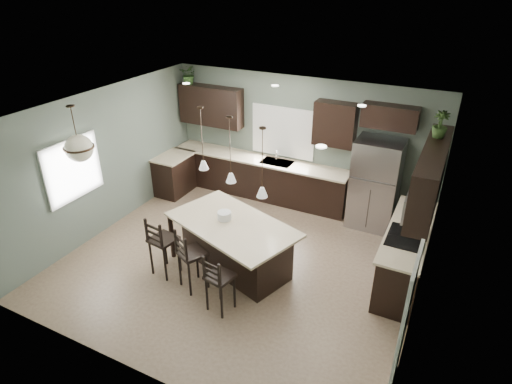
% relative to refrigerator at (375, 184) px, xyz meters
% --- Properties ---
extents(ground, '(6.00, 6.00, 0.00)m').
position_rel_refrigerator_xyz_m(ground, '(-1.79, -2.33, -0.93)').
color(ground, '#9E8466').
rests_on(ground, ground).
extents(pantry_door, '(0.04, 0.82, 2.04)m').
position_rel_refrigerator_xyz_m(pantry_door, '(1.18, -3.88, 0.09)').
color(pantry_door, white).
rests_on(pantry_door, ground).
extents(window_back, '(1.35, 0.02, 1.00)m').
position_rel_refrigerator_xyz_m(window_back, '(-2.19, 0.41, 0.62)').
color(window_back, white).
rests_on(window_back, room_shell).
extents(window_left, '(0.02, 1.10, 1.00)m').
position_rel_refrigerator_xyz_m(window_left, '(-4.78, -3.13, 0.62)').
color(window_left, white).
rests_on(window_left, room_shell).
extents(left_return_cabs, '(0.60, 0.90, 0.90)m').
position_rel_refrigerator_xyz_m(left_return_cabs, '(-4.49, -0.63, -0.48)').
color(left_return_cabs, black).
rests_on(left_return_cabs, ground).
extents(left_return_countertop, '(0.66, 0.96, 0.04)m').
position_rel_refrigerator_xyz_m(left_return_countertop, '(-4.47, -0.63, -0.01)').
color(left_return_countertop, beige).
rests_on(left_return_countertop, left_return_cabs).
extents(back_lower_cabs, '(4.20, 0.60, 0.90)m').
position_rel_refrigerator_xyz_m(back_lower_cabs, '(-2.64, 0.12, -0.48)').
color(back_lower_cabs, black).
rests_on(back_lower_cabs, ground).
extents(back_countertop, '(4.20, 0.66, 0.04)m').
position_rel_refrigerator_xyz_m(back_countertop, '(-2.64, 0.10, -0.01)').
color(back_countertop, beige).
rests_on(back_countertop, back_lower_cabs).
extents(sink_inset, '(0.70, 0.45, 0.01)m').
position_rel_refrigerator_xyz_m(sink_inset, '(-2.19, 0.10, 0.01)').
color(sink_inset, gray).
rests_on(sink_inset, back_countertop).
extents(faucet, '(0.02, 0.02, 0.28)m').
position_rel_refrigerator_xyz_m(faucet, '(-2.19, 0.07, 0.16)').
color(faucet, silver).
rests_on(faucet, back_countertop).
extents(back_upper_left, '(1.55, 0.34, 0.90)m').
position_rel_refrigerator_xyz_m(back_upper_left, '(-3.94, 0.25, 1.02)').
color(back_upper_left, black).
rests_on(back_upper_left, room_shell).
extents(back_upper_right, '(0.85, 0.34, 0.90)m').
position_rel_refrigerator_xyz_m(back_upper_right, '(-0.99, 0.25, 1.02)').
color(back_upper_right, black).
rests_on(back_upper_right, room_shell).
extents(fridge_header, '(1.05, 0.34, 0.45)m').
position_rel_refrigerator_xyz_m(fridge_header, '(0.06, 0.25, 1.32)').
color(fridge_header, black).
rests_on(fridge_header, room_shell).
extents(right_lower_cabs, '(0.60, 2.35, 0.90)m').
position_rel_refrigerator_xyz_m(right_lower_cabs, '(0.91, -1.45, -0.48)').
color(right_lower_cabs, black).
rests_on(right_lower_cabs, ground).
extents(right_countertop, '(0.66, 2.35, 0.04)m').
position_rel_refrigerator_xyz_m(right_countertop, '(0.89, -1.45, -0.01)').
color(right_countertop, beige).
rests_on(right_countertop, right_lower_cabs).
extents(cooktop, '(0.58, 0.75, 0.02)m').
position_rel_refrigerator_xyz_m(cooktop, '(0.89, -1.73, 0.02)').
color(cooktop, black).
rests_on(cooktop, right_countertop).
extents(wall_oven_front, '(0.01, 0.72, 0.60)m').
position_rel_refrigerator_xyz_m(wall_oven_front, '(0.60, -1.73, -0.48)').
color(wall_oven_front, gray).
rests_on(wall_oven_front, right_lower_cabs).
extents(right_upper_cabs, '(0.34, 2.35, 0.90)m').
position_rel_refrigerator_xyz_m(right_upper_cabs, '(1.04, -1.45, 1.02)').
color(right_upper_cabs, black).
rests_on(right_upper_cabs, room_shell).
extents(microwave, '(0.40, 0.75, 0.40)m').
position_rel_refrigerator_xyz_m(microwave, '(0.99, -1.73, 0.62)').
color(microwave, gray).
rests_on(microwave, right_upper_cabs).
extents(refrigerator, '(0.90, 0.74, 1.85)m').
position_rel_refrigerator_xyz_m(refrigerator, '(0.00, 0.00, 0.00)').
color(refrigerator, '#9997A0').
rests_on(refrigerator, ground).
extents(kitchen_island, '(2.50, 1.91, 0.92)m').
position_rel_refrigerator_xyz_m(kitchen_island, '(-1.82, -2.57, -0.46)').
color(kitchen_island, black).
rests_on(kitchen_island, ground).
extents(serving_dish, '(0.24, 0.24, 0.14)m').
position_rel_refrigerator_xyz_m(serving_dish, '(-2.01, -2.51, 0.07)').
color(serving_dish, silver).
rests_on(serving_dish, kitchen_island).
extents(bar_stool_left, '(0.47, 0.47, 1.13)m').
position_rel_refrigerator_xyz_m(bar_stool_left, '(-2.80, -3.21, -0.36)').
color(bar_stool_left, black).
rests_on(bar_stool_left, ground).
extents(bar_stool_center, '(0.55, 0.55, 1.11)m').
position_rel_refrigerator_xyz_m(bar_stool_center, '(-2.15, -3.31, -0.37)').
color(bar_stool_center, black).
rests_on(bar_stool_center, ground).
extents(bar_stool_right, '(0.44, 0.44, 1.03)m').
position_rel_refrigerator_xyz_m(bar_stool_right, '(-1.48, -3.56, -0.41)').
color(bar_stool_right, black).
rests_on(bar_stool_right, ground).
extents(pendant_left, '(0.17, 0.17, 1.10)m').
position_rel_refrigerator_xyz_m(pendant_left, '(-2.48, -2.35, 1.32)').
color(pendant_left, white).
rests_on(pendant_left, room_shell).
extents(pendant_center, '(0.17, 0.17, 1.10)m').
position_rel_refrigerator_xyz_m(pendant_center, '(-1.82, -2.57, 1.32)').
color(pendant_center, silver).
rests_on(pendant_center, room_shell).
extents(pendant_right, '(0.17, 0.17, 1.10)m').
position_rel_refrigerator_xyz_m(pendant_right, '(-1.15, -2.80, 1.32)').
color(pendant_right, silver).
rests_on(pendant_right, room_shell).
extents(chandelier, '(0.51, 0.51, 0.99)m').
position_rel_refrigerator_xyz_m(chandelier, '(-4.39, -3.21, 1.38)').
color(chandelier, beige).
rests_on(chandelier, room_shell).
extents(plant_back_left, '(0.46, 0.42, 0.44)m').
position_rel_refrigerator_xyz_m(plant_back_left, '(-4.47, 0.22, 1.69)').
color(plant_back_left, '#345A27').
rests_on(plant_back_left, back_upper_left).
extents(plant_right_wall, '(0.25, 0.25, 0.42)m').
position_rel_refrigerator_xyz_m(plant_right_wall, '(1.01, -0.97, 1.68)').
color(plant_right_wall, '#345023').
rests_on(plant_right_wall, right_upper_cabs).
extents(room_shell, '(6.00, 6.00, 6.00)m').
position_rel_refrigerator_xyz_m(room_shell, '(-1.79, -2.33, 0.77)').
color(room_shell, '#5C6A5D').
rests_on(room_shell, ground).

